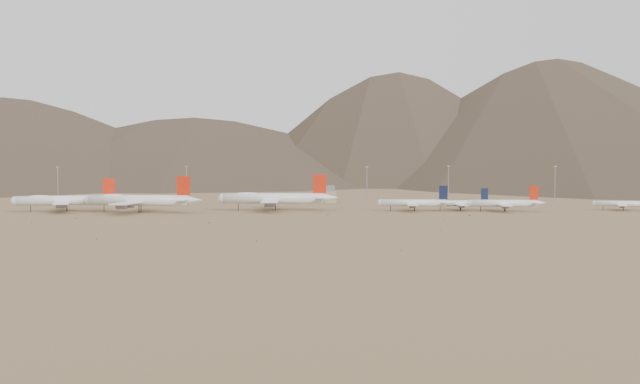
{
  "coord_description": "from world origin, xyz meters",
  "views": [
    {
      "loc": [
        -7.07,
        -439.83,
        32.44
      ],
      "look_at": [
        17.97,
        30.0,
        11.5
      ],
      "focal_mm": 45.0,
      "sensor_mm": 36.0,
      "label": 1
    }
  ],
  "objects": [
    {
      "name": "mountain_ridge",
      "position": [
        0.0,
        900.0,
        150.0
      ],
      "size": [
        4400.0,
        1000.0,
        300.0
      ],
      "color": "brown",
      "rests_on": "ground"
    },
    {
      "name": "mast_east",
      "position": [
        117.59,
        138.17,
        14.2
      ],
      "size": [
        2.0,
        0.6,
        25.7
      ],
      "color": "gray",
      "rests_on": "ground"
    },
    {
      "name": "widebody_centre",
      "position": [
        -86.96,
        25.01,
        7.29
      ],
      "size": [
        70.23,
        55.12,
        21.14
      ],
      "rotation": [
        0.0,
        0.0,
        -0.21
      ],
      "color": "white",
      "rests_on": "ground"
    },
    {
      "name": "narrowbody_d",
      "position": [
        200.75,
        29.36,
        4.04
      ],
      "size": [
        36.19,
        27.02,
        12.45
      ],
      "rotation": [
        0.0,
        0.0,
        -0.34
      ],
      "color": "white",
      "rests_on": "ground"
    },
    {
      "name": "mast_west",
      "position": [
        -71.55,
        132.12,
        14.2
      ],
      "size": [
        2.0,
        0.6,
        25.7
      ],
      "color": "gray",
      "rests_on": "ground"
    },
    {
      "name": "widebody_west",
      "position": [
        -131.58,
        37.15,
        6.7
      ],
      "size": [
        64.67,
        50.68,
        19.43
      ],
      "rotation": [
        0.0,
        0.0,
        0.2
      ],
      "color": "white",
      "rests_on": "ground"
    },
    {
      "name": "mast_far_east",
      "position": [
        189.63,
        118.0,
        14.2
      ],
      "size": [
        2.0,
        0.6,
        25.7
      ],
      "color": "gray",
      "rests_on": "ground"
    },
    {
      "name": "mast_far_west",
      "position": [
        -156.12,
        112.37,
        14.2
      ],
      "size": [
        2.0,
        0.6,
        25.7
      ],
      "color": "gray",
      "rests_on": "ground"
    },
    {
      "name": "narrowbody_b",
      "position": [
        103.16,
        35.35,
        4.31
      ],
      "size": [
        40.24,
        28.77,
        13.27
      ],
      "rotation": [
        0.0,
        0.0,
        0.03
      ],
      "color": "white",
      "rests_on": "ground"
    },
    {
      "name": "mast_centre",
      "position": [
        54.68,
        110.21,
        14.2
      ],
      "size": [
        2.0,
        0.6,
        25.7
      ],
      "color": "gray",
      "rests_on": "ground"
    },
    {
      "name": "narrowbody_c",
      "position": [
        126.92,
        23.47,
        4.93
      ],
      "size": [
        46.0,
        33.21,
        15.19
      ],
      "rotation": [
        0.0,
        0.0,
        -0.09
      ],
      "color": "white",
      "rests_on": "ground"
    },
    {
      "name": "widebody_east",
      "position": [
        -9.16,
        39.81,
        7.41
      ],
      "size": [
        72.36,
        55.56,
        21.48
      ],
      "rotation": [
        0.0,
        0.0,
        -0.04
      ],
      "color": "white",
      "rests_on": "ground"
    },
    {
      "name": "ground",
      "position": [
        0.0,
        0.0,
        0.0
      ],
      "size": [
        3000.0,
        3000.0,
        0.0
      ],
      "primitive_type": "plane",
      "color": "#95754D",
      "rests_on": "ground"
    },
    {
      "name": "desert_scrub",
      "position": [
        -27.48,
        -65.32,
        0.35
      ],
      "size": [
        427.35,
        172.14,
        0.94
      ],
      "color": "olive",
      "rests_on": "ground"
    },
    {
      "name": "control_tower",
      "position": [
        30.0,
        120.0,
        5.32
      ],
      "size": [
        8.0,
        8.0,
        12.0
      ],
      "color": "tan",
      "rests_on": "ground"
    },
    {
      "name": "narrowbody_a",
      "position": [
        74.52,
        30.08,
        4.93
      ],
      "size": [
        45.96,
        33.32,
        15.2
      ],
      "rotation": [
        0.0,
        0.0,
        -0.12
      ],
      "color": "white",
      "rests_on": "ground"
    }
  ]
}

